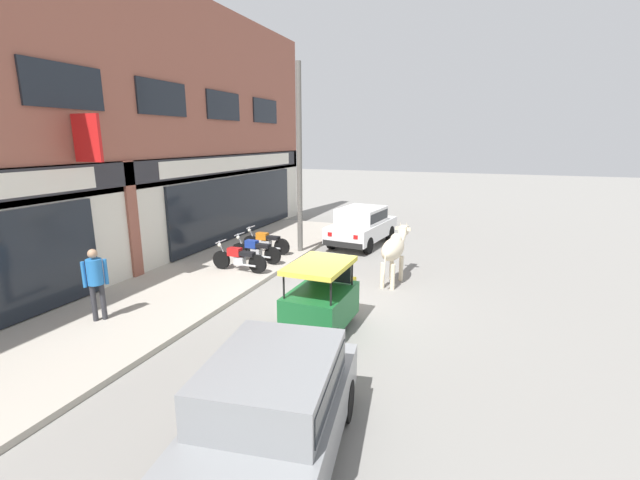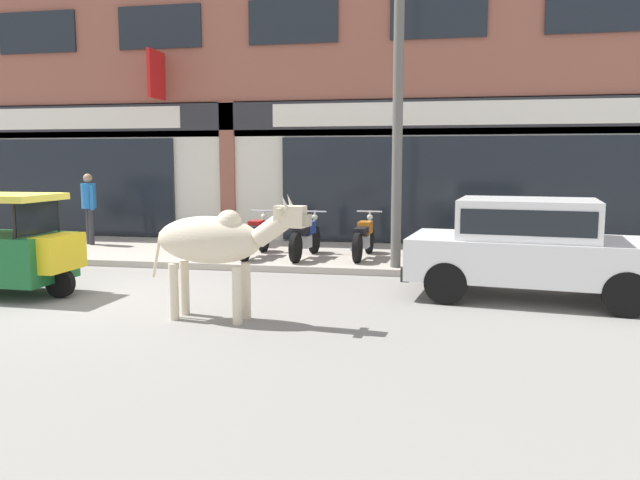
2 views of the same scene
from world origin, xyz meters
TOP-DOWN VIEW (x-y plane):
  - ground_plane at (0.00, 0.00)m, footprint 90.00×90.00m
  - sidewalk at (0.00, 4.00)m, footprint 19.00×3.60m
  - shop_building at (-0.00, 6.06)m, footprint 23.00×1.40m
  - cow at (2.29, -1.20)m, footprint 2.15×0.64m
  - car_0 at (6.34, 0.82)m, footprint 3.75×2.05m
  - auto_rickshaw at (-1.26, -0.39)m, footprint 2.01×1.21m
  - motorcycle_0 at (1.42, 3.27)m, footprint 0.52×1.81m
  - motorcycle_1 at (2.46, 3.28)m, footprint 0.52×1.81m
  - motorcycle_2 at (3.58, 3.49)m, footprint 0.52×1.81m
  - pedestrian at (-2.75, 4.24)m, footprint 0.40×0.35m
  - utility_pole at (4.27, 2.50)m, footprint 0.18×0.18m

SIDE VIEW (x-z plane):
  - ground_plane at x=0.00m, z-range 0.00..0.00m
  - sidewalk at x=0.00m, z-range 0.00..0.12m
  - motorcycle_0 at x=1.42m, z-range 0.07..0.95m
  - motorcycle_1 at x=2.46m, z-range 0.07..0.95m
  - motorcycle_2 at x=3.58m, z-range 0.07..0.95m
  - auto_rickshaw at x=-1.26m, z-range -0.10..1.42m
  - car_0 at x=6.34m, z-range 0.08..1.54m
  - cow at x=2.29m, z-range 0.20..1.81m
  - pedestrian at x=-2.75m, z-range 0.31..1.91m
  - utility_pole at x=4.27m, z-range 0.12..6.42m
  - shop_building at x=0.00m, z-range -0.22..8.38m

